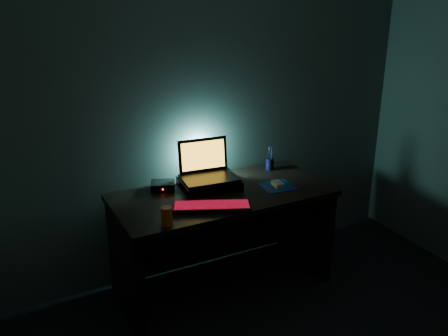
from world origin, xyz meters
The scene contains 10 objects.
room centered at (0.00, 0.00, 1.25)m, with size 3.50×4.00×2.50m.
desk centered at (0.00, 1.67, 0.49)m, with size 1.50×0.70×0.75m.
riser centered at (-0.04, 1.75, 0.78)m, with size 0.40×0.30×0.06m, color black.
laptop centered at (-0.04, 1.80, 0.87)m, with size 0.40×0.32×0.26m.
keyboard centered at (-0.18, 1.42, 0.76)m, with size 0.52×0.34×0.03m.
mousepad centered at (0.39, 1.53, 0.75)m, with size 0.22×0.20×0.00m, color navy.
mouse centered at (0.39, 1.53, 0.77)m, with size 0.06×0.10×0.03m, color #95979B.
pen_cup centered at (0.53, 1.85, 0.79)m, with size 0.06×0.06×0.09m, color black.
juice_glass centered at (-0.51, 1.34, 0.81)m, with size 0.07×0.07×0.11m, color #FF610D.
router centered at (-0.34, 1.86, 0.78)m, with size 0.20×0.18×0.05m.
Camera 1 is at (-1.42, -1.17, 2.12)m, focal length 40.00 mm.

